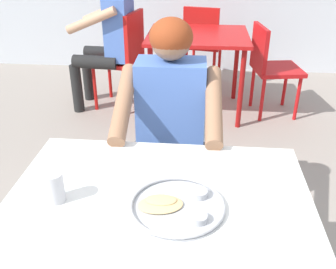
{
  "coord_description": "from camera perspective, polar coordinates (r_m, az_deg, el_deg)",
  "views": [
    {
      "loc": [
        0.08,
        -0.99,
        1.54
      ],
      "look_at": [
        -0.04,
        0.24,
        0.87
      ],
      "focal_mm": 41.02,
      "sensor_mm": 36.0,
      "label": 1
    }
  ],
  "objects": [
    {
      "name": "patron_background",
      "position": [
        3.59,
        -8.64,
        14.92
      ],
      "size": [
        0.57,
        0.52,
        1.23
      ],
      "color": "black",
      "rests_on": "ground"
    },
    {
      "name": "chair_red_left",
      "position": [
        3.64,
        -6.5,
        11.82
      ],
      "size": [
        0.49,
        0.49,
        0.91
      ],
      "color": "red",
      "rests_on": "ground"
    },
    {
      "name": "diner_foreground",
      "position": [
        1.87,
        0.23,
        2.06
      ],
      "size": [
        0.49,
        0.56,
        1.19
      ],
      "color": "#3C3C3C",
      "rests_on": "ground"
    },
    {
      "name": "chair_red_far",
      "position": [
        4.17,
        5.18,
        13.71
      ],
      "size": [
        0.46,
        0.49,
        0.86
      ],
      "color": "red",
      "rests_on": "ground"
    },
    {
      "name": "chair_red_right",
      "position": [
        3.6,
        14.89,
        10.13
      ],
      "size": [
        0.46,
        0.47,
        0.82
      ],
      "color": "red",
      "rests_on": "ground"
    },
    {
      "name": "table_foreground",
      "position": [
        1.33,
        -1.72,
        -13.59
      ],
      "size": [
        1.05,
        0.89,
        0.72
      ],
      "color": "white",
      "rests_on": "ground"
    },
    {
      "name": "drinking_cup",
      "position": [
        1.35,
        -16.58,
        -7.4
      ],
      "size": [
        0.07,
        0.07,
        0.11
      ],
      "color": "silver",
      "rests_on": "table_foreground"
    },
    {
      "name": "table_background_red",
      "position": [
        3.51,
        4.43,
        13.24
      ],
      "size": [
        0.89,
        0.77,
        0.73
      ],
      "color": "#B71414",
      "rests_on": "ground"
    },
    {
      "name": "chair_foreground",
      "position": [
        2.17,
        0.65,
        -0.23
      ],
      "size": [
        0.41,
        0.42,
        0.88
      ],
      "color": "silver",
      "rests_on": "ground"
    },
    {
      "name": "thali_tray",
      "position": [
        1.29,
        1.37,
        -10.49
      ],
      "size": [
        0.32,
        0.32,
        0.03
      ],
      "color": "#B7BABF",
      "rests_on": "table_foreground"
    }
  ]
}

